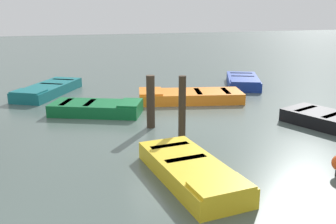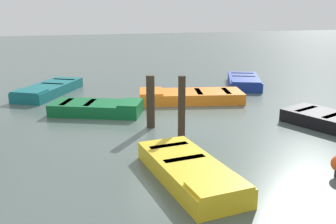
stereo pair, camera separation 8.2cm
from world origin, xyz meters
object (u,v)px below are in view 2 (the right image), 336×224
at_px(rowboat_orange, 190,96).
at_px(mooring_piling_mid_left, 151,102).
at_px(rowboat_yellow, 190,171).
at_px(rowboat_blue, 244,81).
at_px(rowboat_teal, 49,89).
at_px(rowboat_green, 97,108).
at_px(mooring_piling_far_left, 182,109).

relative_size(rowboat_orange, mooring_piling_mid_left, 2.59).
bearing_deg(mooring_piling_mid_left, rowboat_yellow, 179.16).
bearing_deg(rowboat_blue, mooring_piling_mid_left, -26.14).
bearing_deg(rowboat_yellow, rowboat_blue, 140.21).
distance_m(rowboat_teal, rowboat_blue, 8.64).
height_order(rowboat_orange, mooring_piling_mid_left, mooring_piling_mid_left).
relative_size(rowboat_green, mooring_piling_mid_left, 2.05).
distance_m(rowboat_orange, rowboat_yellow, 6.91).
xyz_separation_m(mooring_piling_far_left, mooring_piling_mid_left, (1.43, 0.52, -0.10)).
height_order(rowboat_green, mooring_piling_far_left, mooring_piling_far_left).
height_order(rowboat_teal, rowboat_blue, same).
bearing_deg(rowboat_yellow, mooring_piling_far_left, 159.47).
bearing_deg(mooring_piling_mid_left, rowboat_green, 35.97).
xyz_separation_m(rowboat_yellow, mooring_piling_far_left, (2.36, -0.57, 0.68)).
bearing_deg(mooring_piling_far_left, rowboat_yellow, 166.39).
distance_m(rowboat_orange, rowboat_blue, 4.02).
height_order(rowboat_orange, rowboat_teal, same).
bearing_deg(rowboat_green, mooring_piling_mid_left, -31.55).
distance_m(rowboat_green, mooring_piling_mid_left, 2.47).
xyz_separation_m(rowboat_teal, rowboat_green, (-3.57, -1.64, 0.00)).
relative_size(rowboat_yellow, rowboat_teal, 0.86).
bearing_deg(rowboat_teal, rowboat_yellow, 46.82).
xyz_separation_m(rowboat_green, mooring_piling_far_left, (-3.37, -1.92, 0.68)).
relative_size(rowboat_yellow, mooring_piling_far_left, 1.82).
distance_m(rowboat_teal, rowboat_green, 3.93).
bearing_deg(rowboat_orange, mooring_piling_far_left, 79.50).
xyz_separation_m(rowboat_teal, rowboat_blue, (-0.59, -8.62, 0.00)).
distance_m(rowboat_orange, mooring_piling_far_left, 4.54).
bearing_deg(mooring_piling_mid_left, rowboat_teal, 28.95).
bearing_deg(rowboat_teal, rowboat_blue, 115.09).
distance_m(rowboat_teal, mooring_piling_far_left, 7.83).
relative_size(rowboat_teal, mooring_piling_mid_left, 2.40).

